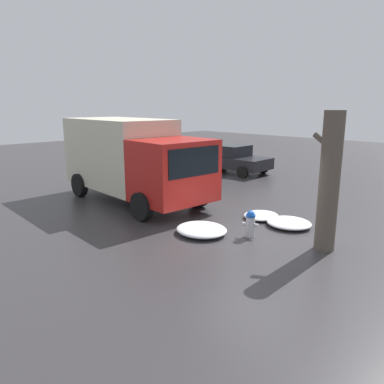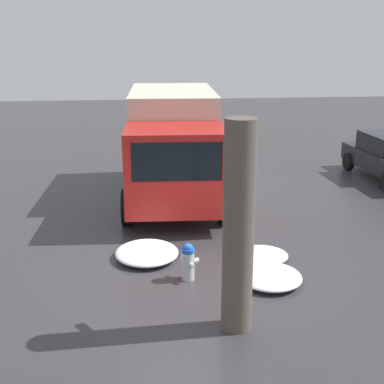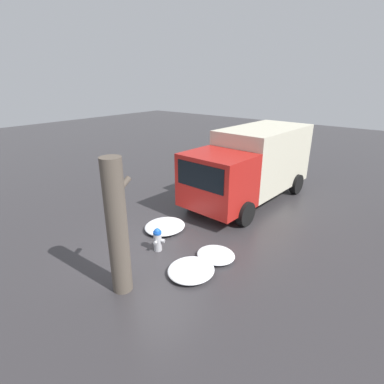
# 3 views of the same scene
# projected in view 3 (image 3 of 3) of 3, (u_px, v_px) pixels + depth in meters

# --- Properties ---
(ground_plane) EXTENTS (60.00, 60.00, 0.00)m
(ground_plane) POSITION_uv_depth(u_px,v_px,m) (158.00, 250.00, 9.27)
(ground_plane) COLOR #333033
(fire_hydrant) EXTENTS (0.45, 0.36, 0.75)m
(fire_hydrant) POSITION_uv_depth(u_px,v_px,m) (158.00, 239.00, 9.13)
(fire_hydrant) COLOR #B7B7BC
(fire_hydrant) RESTS_ON ground_plane
(tree_trunk) EXTENTS (0.75, 0.49, 3.42)m
(tree_trunk) POSITION_uv_depth(u_px,v_px,m) (117.00, 228.00, 6.97)
(tree_trunk) COLOR brown
(tree_trunk) RESTS_ON ground_plane
(delivery_truck) EXTENTS (6.67, 2.97, 3.02)m
(delivery_truck) POSITION_uv_depth(u_px,v_px,m) (252.00, 163.00, 12.62)
(delivery_truck) COLOR red
(delivery_truck) RESTS_ON ground_plane
(snow_pile_by_hydrant) EXTENTS (1.47, 1.34, 0.25)m
(snow_pile_by_hydrant) POSITION_uv_depth(u_px,v_px,m) (165.00, 226.00, 10.48)
(snow_pile_by_hydrant) COLOR white
(snow_pile_by_hydrant) RESTS_ON ground_plane
(snow_pile_curbside) EXTENTS (1.06, 1.15, 0.19)m
(snow_pile_curbside) POSITION_uv_depth(u_px,v_px,m) (216.00, 255.00, 8.84)
(snow_pile_curbside) COLOR white
(snow_pile_curbside) RESTS_ON ground_plane
(snow_pile_by_tree) EXTENTS (1.33, 1.25, 0.23)m
(snow_pile_by_tree) POSITION_uv_depth(u_px,v_px,m) (191.00, 270.00, 8.12)
(snow_pile_by_tree) COLOR white
(snow_pile_by_tree) RESTS_ON ground_plane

